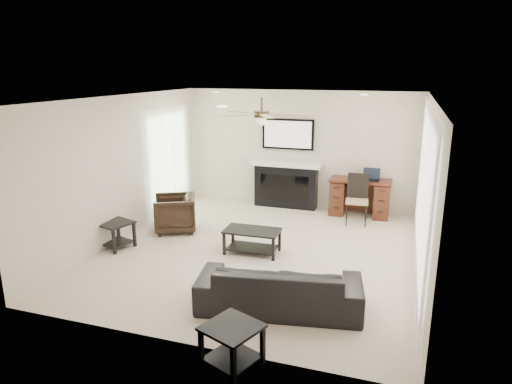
{
  "coord_description": "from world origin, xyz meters",
  "views": [
    {
      "loc": [
        2.15,
        -6.7,
        2.94
      ],
      "look_at": [
        -0.05,
        -0.02,
        1.02
      ],
      "focal_mm": 32.0,
      "sensor_mm": 36.0,
      "label": 1
    }
  ],
  "objects_px": {
    "armchair": "(175,213)",
    "desk": "(360,198)",
    "fireplace_unit": "(286,164)",
    "sofa": "(279,287)",
    "coffee_table": "(252,241)"
  },
  "relations": [
    {
      "from": "armchair",
      "to": "desk",
      "type": "xyz_separation_m",
      "value": [
        3.15,
        2.02,
        0.04
      ]
    },
    {
      "from": "fireplace_unit",
      "to": "desk",
      "type": "relative_size",
      "value": 1.57
    },
    {
      "from": "sofa",
      "to": "desk",
      "type": "bearing_deg",
      "value": -107.33
    },
    {
      "from": "armchair",
      "to": "fireplace_unit",
      "type": "distance_m",
      "value": 2.7
    },
    {
      "from": "coffee_table",
      "to": "armchair",
      "type": "bearing_deg",
      "value": 160.49
    },
    {
      "from": "sofa",
      "to": "desk",
      "type": "xyz_separation_m",
      "value": [
        0.55,
        4.17,
        0.08
      ]
    },
    {
      "from": "armchair",
      "to": "fireplace_unit",
      "type": "relative_size",
      "value": 0.39
    },
    {
      "from": "coffee_table",
      "to": "desk",
      "type": "distance_m",
      "value": 2.96
    },
    {
      "from": "fireplace_unit",
      "to": "desk",
      "type": "bearing_deg",
      "value": -3.71
    },
    {
      "from": "sofa",
      "to": "fireplace_unit",
      "type": "distance_m",
      "value": 4.44
    },
    {
      "from": "sofa",
      "to": "coffee_table",
      "type": "xyz_separation_m",
      "value": [
        -0.9,
        1.6,
        -0.1
      ]
    },
    {
      "from": "coffee_table",
      "to": "fireplace_unit",
      "type": "height_order",
      "value": "fireplace_unit"
    },
    {
      "from": "fireplace_unit",
      "to": "desk",
      "type": "xyz_separation_m",
      "value": [
        1.59,
        -0.1,
        -0.57
      ]
    },
    {
      "from": "coffee_table",
      "to": "sofa",
      "type": "bearing_deg",
      "value": -62.23
    },
    {
      "from": "armchair",
      "to": "coffee_table",
      "type": "height_order",
      "value": "armchair"
    }
  ]
}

